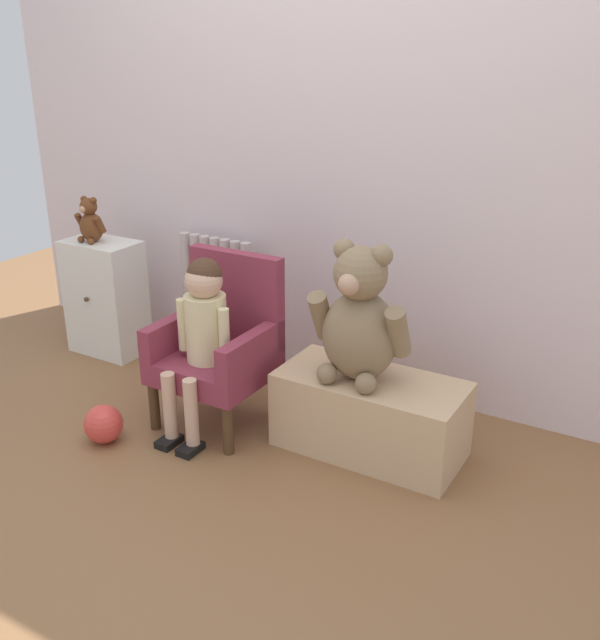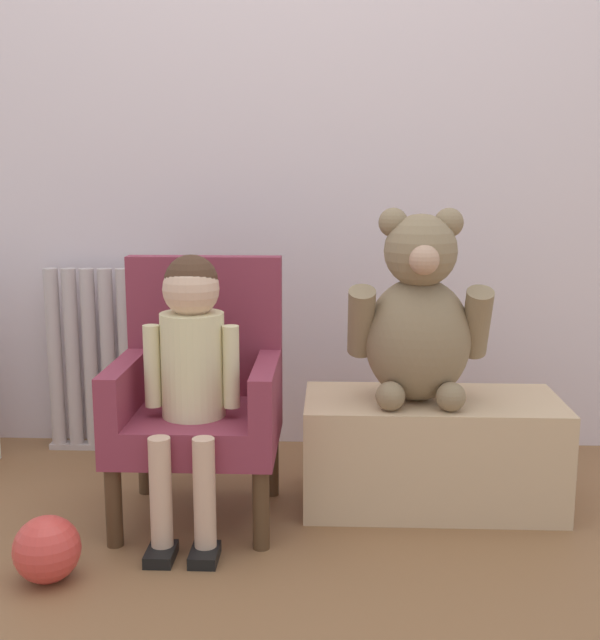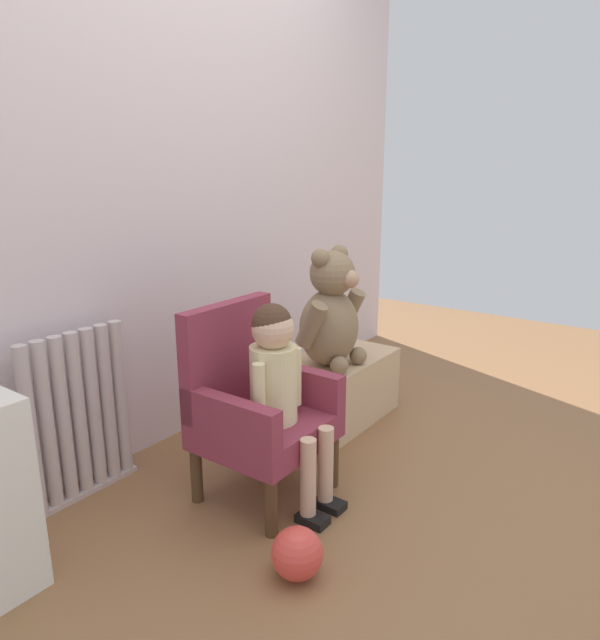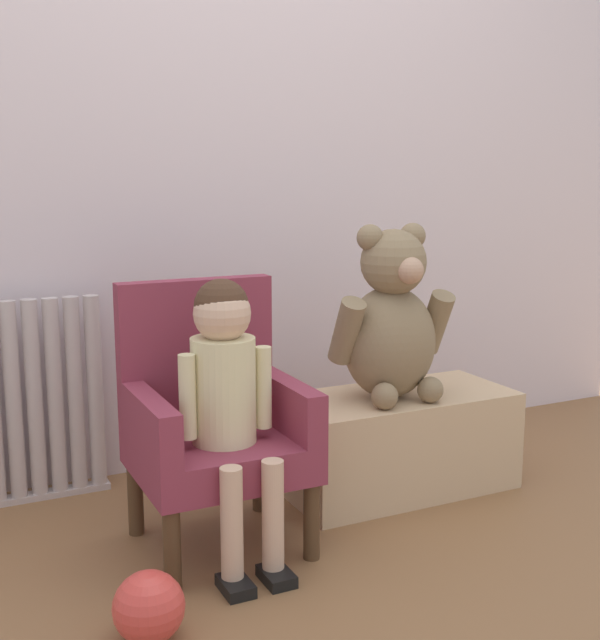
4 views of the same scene
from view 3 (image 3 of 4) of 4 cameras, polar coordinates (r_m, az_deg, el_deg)
The scene contains 8 objects.
ground_plane at distance 2.23m, azimuth 8.85°, elevation -17.81°, with size 6.00×6.00×0.00m, color brown.
back_wall at distance 2.55m, azimuth -13.22°, elevation 14.68°, with size 3.80×0.05×2.40m, color silver.
radiator at distance 2.27m, azimuth -21.23°, elevation -8.96°, with size 0.43×0.05×0.64m.
child_armchair at distance 2.14m, azimuth -4.55°, elevation -8.40°, with size 0.45×0.42×0.72m.
child_figure at distance 2.02m, azimuth -2.11°, elevation -5.60°, with size 0.25×0.35×0.75m.
low_bench at distance 2.75m, azimuth 3.17°, elevation -7.21°, with size 0.73×0.35×0.32m, color tan.
large_teddy_bear at distance 2.57m, azimuth 3.08°, elevation 0.57°, with size 0.40×0.28×0.55m.
toy_ball at distance 1.85m, azimuth -0.30°, elevation -22.30°, with size 0.16×0.16×0.16m, color #D94039.
Camera 3 is at (-1.68, -0.81, 1.21)m, focal length 32.00 mm.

